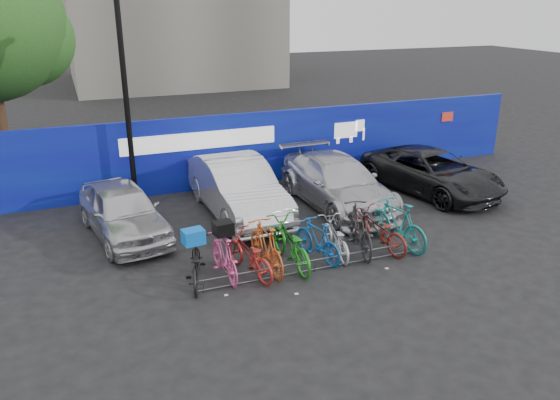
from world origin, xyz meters
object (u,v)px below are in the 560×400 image
bike_1 (224,256)px  lamppost (126,96)px  bike_6 (335,238)px  bike_8 (378,230)px  car_3 (432,172)px  bike_4 (290,244)px  bike_5 (318,240)px  car_0 (123,211)px  bike_3 (266,247)px  bike_9 (397,224)px  car_2 (337,182)px  bike_0 (195,263)px  bike_rack (315,265)px  bike_2 (249,255)px  bike_7 (359,228)px  car_1 (238,188)px

bike_1 → lamppost: bearing=-80.3°
bike_6 → bike_8: bearing=-179.0°
car_3 → bike_1: 8.39m
lamppost → bike_4: lamppost is taller
bike_5 → bike_6: size_ratio=0.97×
car_3 → bike_6: (-4.97, -3.01, -0.23)m
car_0 → bike_3: car_0 is taller
bike_5 → bike_9: (2.17, -0.04, 0.11)m
car_2 → bike_0: bearing=-149.5°
bike_rack → car_2: car_2 is taller
bike_2 → bike_5: bearing=170.6°
bike_rack → bike_9: size_ratio=2.78×
car_3 → bike_2: size_ratio=2.61×
bike_6 → bike_8: bike_8 is taller
bike_7 → bike_9: bike_7 is taller
bike_0 → bike_2: bearing=-168.7°
bike_4 → bike_3: bearing=-2.5°
bike_5 → lamppost: bearing=-71.0°
bike_6 → lamppost: bearing=-46.7°
bike_3 → bike_7: (2.44, 0.07, 0.04)m
car_1 → bike_4: 3.57m
bike_3 → bike_8: (2.94, 0.01, -0.07)m
bike_rack → bike_7: bike_7 is taller
car_2 → bike_9: bearing=-90.1°
bike_7 → bike_9: (1.03, -0.08, -0.01)m
bike_2 → bike_3: size_ratio=0.97×
lamppost → bike_5: size_ratio=3.69×
bike_2 → car_3: bearing=-169.6°
bike_3 → car_1: bearing=-99.6°
bike_8 → car_3: bearing=-154.5°
bike_1 → bike_7: bike_7 is taller
bike_2 → bike_9: size_ratio=0.92×
bike_0 → bike_1: size_ratio=1.04×
car_3 → bike_2: 7.93m
bike_2 → bike_8: bearing=168.2°
bike_7 → bike_8: bearing=-174.3°
car_1 → bike_5: bearing=-78.0°
car_0 → bike_7: (5.23, -3.10, -0.08)m
car_2 → bike_8: car_2 is taller
lamppost → car_3: 9.66m
bike_1 → bike_7: bearing=178.4°
bike_1 → bike_9: size_ratio=0.85×
bike_0 → bike_8: bike_8 is taller
bike_rack → bike_8: size_ratio=2.94×
bike_2 → bike_1: bearing=-23.5°
car_3 → bike_5: (-5.49, -3.09, -0.18)m
lamppost → car_2: (5.61, -2.39, -2.54)m
bike_4 → car_0: bearing=-44.0°
lamppost → bike_1: 6.27m
car_1 → bike_6: size_ratio=2.86×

